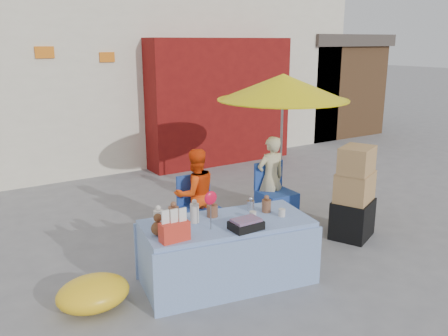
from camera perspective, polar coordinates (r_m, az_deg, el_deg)
ground at (r=5.83m, az=3.41°, el=-10.81°), size 80.00×80.00×0.00m
backdrop at (r=12.30m, az=-16.17°, el=17.11°), size 14.00×8.00×7.80m
market_table at (r=5.17m, az=0.28°, el=-9.95°), size 1.95×1.17×1.10m
chair_left at (r=6.24m, az=-2.80°, el=-6.46°), size 0.50×0.49×0.85m
chair_right at (r=6.90m, az=6.26°, el=-4.38°), size 0.50×0.49×0.85m
vendor_orange at (r=6.23m, az=-3.46°, el=-3.11°), size 0.61×0.48×1.21m
vendor_beige at (r=6.89m, az=5.64°, el=-1.23°), size 0.46×0.32×1.24m
umbrella at (r=6.95m, az=7.11°, el=9.58°), size 1.90×1.90×2.09m
box_stack at (r=6.46m, az=15.38°, el=-3.28°), size 0.70×0.65×1.24m
tarp_bundle at (r=4.95m, az=-15.46°, el=-14.32°), size 0.87×0.78×0.32m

